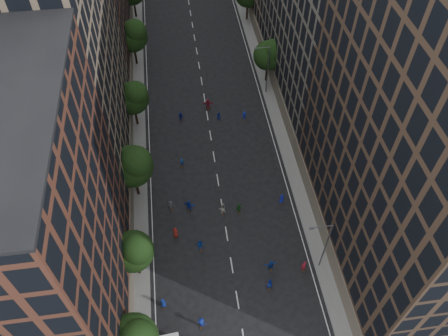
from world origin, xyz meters
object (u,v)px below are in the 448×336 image
streetlamp_near (324,244)px  skater_0 (163,303)px  streetlamp_far (267,67)px  skater_2 (269,284)px

streetlamp_near → skater_0: streetlamp_near is taller
streetlamp_far → streetlamp_near: bearing=-90.0°
skater_0 → skater_2: skater_2 is taller
skater_0 → skater_2: bearing=-168.6°
streetlamp_near → streetlamp_far: bearing=90.0°
skater_0 → skater_2: (12.40, 0.63, 0.09)m
streetlamp_near → streetlamp_far: (0.00, 33.00, 0.00)m
streetlamp_near → skater_0: 19.54m
streetlamp_far → skater_2: 35.80m
streetlamp_near → skater_2: streetlamp_near is taller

